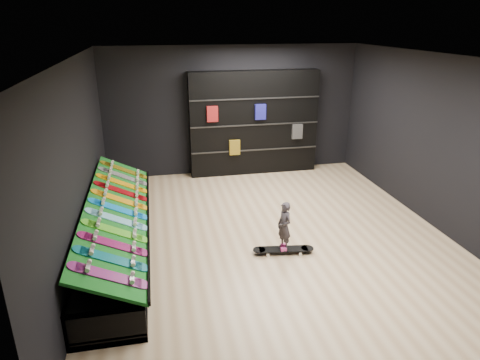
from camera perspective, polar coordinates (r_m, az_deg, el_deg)
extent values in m
cube|color=tan|center=(7.52, 4.08, -7.40)|extent=(6.00, 7.00, 0.01)
cube|color=white|center=(6.66, 4.75, 16.02)|extent=(6.00, 7.00, 0.01)
cube|color=black|center=(10.25, -1.00, 9.22)|extent=(6.00, 0.02, 3.00)
cube|color=black|center=(3.98, 18.48, -11.22)|extent=(6.00, 0.02, 3.00)
cube|color=black|center=(6.79, -20.79, 1.86)|extent=(0.02, 7.00, 3.00)
cube|color=black|center=(8.27, 24.88, 4.50)|extent=(0.02, 7.00, 3.00)
cube|color=#0D5514|center=(7.00, -15.94, -3.95)|extent=(0.92, 4.50, 0.46)
cube|color=black|center=(10.24, 1.85, 7.60)|extent=(3.05, 0.36, 2.44)
imported|color=black|center=(6.85, 5.88, -7.32)|extent=(0.17, 0.21, 0.48)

